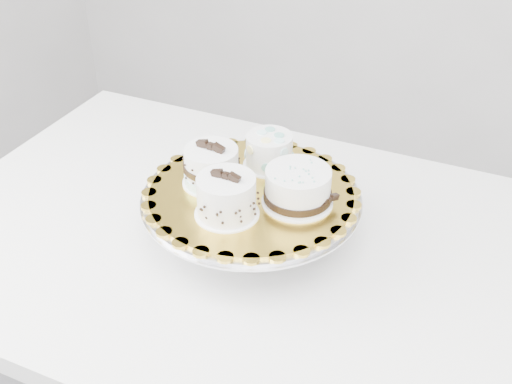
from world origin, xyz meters
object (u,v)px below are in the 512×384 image
at_px(table, 248,264).
at_px(cake_stand, 251,209).
at_px(cake_ribbon, 298,188).
at_px(cake_banded, 212,168).
at_px(cake_dots, 269,150).
at_px(cake_swirl, 226,197).
at_px(cake_board, 251,193).

bearing_deg(table, cake_stand, -34.11).
relative_size(table, cake_ribbon, 8.68).
bearing_deg(cake_banded, cake_dots, 60.68).
bearing_deg(cake_dots, cake_banded, -138.35).
xyz_separation_m(cake_swirl, cake_banded, (-0.07, 0.08, -0.00)).
height_order(cake_dots, cake_ribbon, cake_ribbon).
bearing_deg(cake_dots, cake_swirl, -103.42).
relative_size(cake_banded, cake_dots, 1.00).
xyz_separation_m(cake_stand, cake_ribbon, (0.09, 0.00, 0.07)).
relative_size(cake_board, cake_dots, 3.37).
height_order(cake_stand, cake_banded, cake_banded).
bearing_deg(cake_board, cake_dots, 94.66).
height_order(table, cake_board, cake_board).
xyz_separation_m(cake_swirl, cake_ribbon, (0.10, 0.09, -0.00)).
distance_m(cake_banded, cake_ribbon, 0.17).
relative_size(table, cake_swirl, 11.56).
height_order(table, cake_swirl, cake_swirl).
distance_m(cake_stand, cake_dots, 0.12).
bearing_deg(cake_banded, cake_swirl, -41.55).
distance_m(table, cake_dots, 0.24).
bearing_deg(cake_stand, table, 146.97).
relative_size(table, cake_dots, 11.77).
height_order(cake_swirl, cake_banded, same).
bearing_deg(cake_banded, cake_ribbon, 8.64).
xyz_separation_m(cake_dots, cake_ribbon, (0.10, -0.09, -0.00)).
xyz_separation_m(cake_board, cake_dots, (-0.01, 0.10, 0.04)).
xyz_separation_m(cake_stand, cake_swirl, (-0.01, -0.08, 0.08)).
bearing_deg(cake_ribbon, cake_swirl, -116.93).
relative_size(cake_board, cake_ribbon, 2.48).
relative_size(table, cake_stand, 3.22).
distance_m(cake_stand, cake_board, 0.04).
relative_size(cake_board, cake_banded, 3.37).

